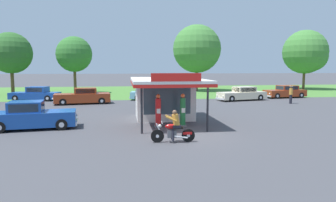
{
  "coord_description": "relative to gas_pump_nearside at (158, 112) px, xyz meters",
  "views": [
    {
      "loc": [
        -3.39,
        -15.9,
        3.65
      ],
      "look_at": [
        -0.59,
        4.03,
        1.4
      ],
      "focal_mm": 32.82,
      "sensor_mm": 36.0,
      "label": 1
    }
  ],
  "objects": [
    {
      "name": "tree_oak_far_right",
      "position": [
        27.04,
        27.88,
        4.94
      ],
      "size": [
        7.01,
        7.01,
        9.54
      ],
      "color": "brown",
      "rests_on": "ground"
    },
    {
      "name": "parked_car_back_row_far_right",
      "position": [
        10.68,
        13.54,
        -0.25
      ],
      "size": [
        5.75,
        2.94,
        1.48
      ],
      "color": "beige",
      "rests_on": "ground"
    },
    {
      "name": "grass_verge_strip",
      "position": [
        1.42,
        27.6,
        -0.92
      ],
      "size": [
        120.0,
        24.0,
        0.01
      ],
      "primitive_type": "cube",
      "color": "#477A33",
      "rests_on": "ground"
    },
    {
      "name": "service_station_kiosk",
      "position": [
        0.76,
        2.83,
        0.75
      ],
      "size": [
        4.59,
        7.4,
        3.31
      ],
      "color": "silver",
      "rests_on": "ground"
    },
    {
      "name": "tree_oak_distant_spare",
      "position": [
        -16.64,
        24.49,
        4.42
      ],
      "size": [
        5.34,
        5.34,
        8.1
      ],
      "color": "brown",
      "rests_on": "ground"
    },
    {
      "name": "gas_pump_nearside",
      "position": [
        0.0,
        0.0,
        0.0
      ],
      "size": [
        0.44,
        0.44,
        2.01
      ],
      "color": "slate",
      "rests_on": "ground"
    },
    {
      "name": "bystander_admiring_sedan",
      "position": [
        -0.53,
        10.32,
        -0.03
      ],
      "size": [
        0.34,
        0.34,
        1.69
      ],
      "color": "#2D3351",
      "rests_on": "ground"
    },
    {
      "name": "parked_car_back_row_far_left",
      "position": [
        -11.59,
        16.55,
        -0.25
      ],
      "size": [
        5.51,
        2.72,
        1.51
      ],
      "color": "#19479E",
      "rests_on": "ground"
    },
    {
      "name": "tree_oak_far_left",
      "position": [
        -8.77,
        25.31,
        4.42
      ],
      "size": [
        4.84,
        4.84,
        7.77
      ],
      "color": "brown",
      "rests_on": "ground"
    },
    {
      "name": "bystander_standing_back_lot",
      "position": [
        14.32,
        9.98,
        0.04
      ],
      "size": [
        0.39,
        0.39,
        1.78
      ],
      "color": "black",
      "rests_on": "ground"
    },
    {
      "name": "parked_car_second_row_spare",
      "position": [
        -6.1,
        12.69,
        -0.21
      ],
      "size": [
        5.67,
        2.58,
        1.57
      ],
      "color": "#993819",
      "rests_on": "ground"
    },
    {
      "name": "tree_oak_left",
      "position": [
        8.82,
        27.31,
        5.41
      ],
      "size": [
        7.22,
        7.22,
        9.95
      ],
      "color": "brown",
      "rests_on": "ground"
    },
    {
      "name": "parked_car_back_row_centre_left",
      "position": [
        16.83,
        15.65,
        -0.25
      ],
      "size": [
        5.19,
        2.52,
        1.46
      ],
      "color": "#993819",
      "rests_on": "ground"
    },
    {
      "name": "parked_car_back_row_right",
      "position": [
        1.24,
        15.32,
        -0.25
      ],
      "size": [
        5.67,
        2.63,
        1.43
      ],
      "color": "#7AC6D1",
      "rests_on": "ground"
    },
    {
      "name": "ground_plane",
      "position": [
        1.42,
        -2.4,
        -0.92
      ],
      "size": [
        300.0,
        300.0,
        0.0
      ],
      "primitive_type": "plane",
      "color": "#424247"
    },
    {
      "name": "motorcycle_with_rider",
      "position": [
        0.34,
        -3.88,
        -0.27
      ],
      "size": [
        2.15,
        0.7,
        1.58
      ],
      "color": "black",
      "rests_on": "ground"
    },
    {
      "name": "featured_classic_sedan",
      "position": [
        -7.41,
        0.47,
        -0.19
      ],
      "size": [
        5.14,
        2.42,
        1.65
      ],
      "color": "#19479E",
      "rests_on": "ground"
    },
    {
      "name": "gas_pump_offside",
      "position": [
        1.52,
        0.0,
        0.01
      ],
      "size": [
        0.44,
        0.44,
        2.02
      ],
      "color": "slate",
      "rests_on": "ground"
    }
  ]
}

